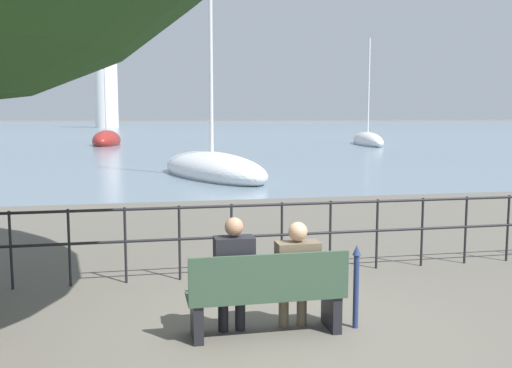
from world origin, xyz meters
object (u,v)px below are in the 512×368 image
(sailboat_3, at_px, (107,141))
(harbor_lighthouse, at_px, (106,80))
(park_bench, at_px, (267,296))
(seated_person_right, at_px, (297,271))
(sailboat_5, at_px, (368,141))
(seated_person_left, at_px, (234,271))
(closed_umbrella, at_px, (356,282))
(sailboat_4, at_px, (212,169))

(sailboat_3, distance_m, harbor_lighthouse, 79.21)
(park_bench, height_order, seated_person_right, seated_person_right)
(seated_person_right, relative_size, sailboat_5, 0.13)
(seated_person_left, bearing_deg, harbor_lighthouse, 93.36)
(park_bench, xyz_separation_m, seated_person_left, (-0.34, 0.07, 0.26))
(closed_umbrella, height_order, sailboat_3, sailboat_3)
(closed_umbrella, xyz_separation_m, sailboat_5, (16.23, 38.26, -0.18))
(harbor_lighthouse, bearing_deg, park_bench, -86.49)
(closed_umbrella, bearing_deg, park_bench, -178.74)
(seated_person_right, distance_m, sailboat_3, 42.43)
(harbor_lighthouse, bearing_deg, closed_umbrella, -86.02)
(closed_umbrella, xyz_separation_m, sailboat_3, (-4.67, 42.29, -0.14))
(seated_person_left, relative_size, closed_umbrella, 1.38)
(park_bench, height_order, closed_umbrella, closed_umbrella)
(closed_umbrella, relative_size, harbor_lighthouse, 0.04)
(park_bench, distance_m, harbor_lighthouse, 121.44)
(park_bench, distance_m, closed_umbrella, 0.99)
(sailboat_5, distance_m, harbor_lighthouse, 86.70)
(seated_person_right, relative_size, harbor_lighthouse, 0.05)
(seated_person_left, bearing_deg, sailboat_4, 83.43)
(park_bench, xyz_separation_m, sailboat_4, (1.47, 15.76, -0.12))
(closed_umbrella, bearing_deg, sailboat_3, 96.30)
(seated_person_right, bearing_deg, closed_umbrella, -4.80)
(park_bench, bearing_deg, sailboat_5, 65.79)
(seated_person_right, xyz_separation_m, closed_umbrella, (0.65, -0.05, -0.14))
(sailboat_5, bearing_deg, sailboat_3, -179.49)
(closed_umbrella, xyz_separation_m, harbor_lighthouse, (-8.41, 120.81, 9.58))
(seated_person_right, bearing_deg, sailboat_4, 85.86)
(harbor_lighthouse, bearing_deg, sailboat_3, -87.27)
(seated_person_right, distance_m, sailboat_5, 41.77)
(sailboat_3, height_order, sailboat_4, sailboat_4)
(closed_umbrella, distance_m, sailboat_4, 15.75)
(sailboat_4, xyz_separation_m, harbor_lighthouse, (-8.89, 105.07, 9.78))
(seated_person_right, xyz_separation_m, sailboat_5, (16.88, 38.20, -0.32))
(seated_person_right, distance_m, harbor_lighthouse, 121.37)
(sailboat_5, bearing_deg, seated_person_right, -102.41)
(park_bench, bearing_deg, harbor_lighthouse, 93.51)
(sailboat_4, relative_size, sailboat_5, 1.06)
(sailboat_4, bearing_deg, sailboat_3, 83.05)
(seated_person_left, distance_m, closed_umbrella, 1.33)
(sailboat_4, distance_m, harbor_lighthouse, 105.90)
(seated_person_left, relative_size, sailboat_3, 0.16)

